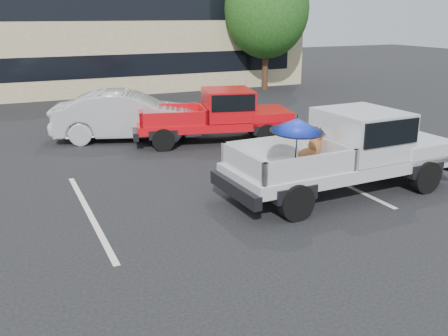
{
  "coord_description": "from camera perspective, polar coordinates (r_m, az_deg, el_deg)",
  "views": [
    {
      "loc": [
        -4.48,
        -7.95,
        4.0
      ],
      "look_at": [
        -0.86,
        -0.08,
        1.3
      ],
      "focal_mm": 40.0,
      "sensor_mm": 36.0,
      "label": 1
    }
  ],
  "objects": [
    {
      "name": "silver_sedan",
      "position": [
        16.72,
        -10.9,
        5.93
      ],
      "size": [
        5.11,
        3.11,
        1.59
      ],
      "primitive_type": "imported",
      "rotation": [
        0.0,
        0.0,
        1.25
      ],
      "color": "#ADAFB5",
      "rests_on": "ground"
    },
    {
      "name": "stripe_right",
      "position": [
        13.08,
        11.62,
        -0.87
      ],
      "size": [
        0.12,
        5.0,
        0.01
      ],
      "primitive_type": "cube",
      "color": "silver",
      "rests_on": "ground"
    },
    {
      "name": "ground",
      "position": [
        9.97,
        4.31,
        -6.42
      ],
      "size": [
        90.0,
        90.0,
        0.0
      ],
      "primitive_type": "plane",
      "color": "black",
      "rests_on": "ground"
    },
    {
      "name": "red_pickup",
      "position": [
        16.12,
        -0.09,
        6.28
      ],
      "size": [
        5.39,
        2.91,
        1.69
      ],
      "rotation": [
        0.0,
        0.0,
        -0.24
      ],
      "color": "black",
      "rests_on": "ground"
    },
    {
      "name": "tree_right",
      "position": [
        27.49,
        4.88,
        17.66
      ],
      "size": [
        4.46,
        4.46,
        6.78
      ],
      "color": "#332114",
      "rests_on": "ground"
    },
    {
      "name": "tree_back",
      "position": [
        33.63,
        -6.89,
        17.87
      ],
      "size": [
        4.68,
        4.68,
        7.11
      ],
      "color": "#332114",
      "rests_on": "ground"
    },
    {
      "name": "silver_pickup",
      "position": [
        11.86,
        14.44,
        2.35
      ],
      "size": [
        5.75,
        2.27,
        2.06
      ],
      "rotation": [
        0.0,
        0.0,
        0.03
      ],
      "color": "black",
      "rests_on": "ground"
    },
    {
      "name": "motel_building",
      "position": [
        29.67,
        -12.54,
        15.36
      ],
      "size": [
        20.4,
        8.4,
        6.3
      ],
      "color": "tan",
      "rests_on": "ground"
    },
    {
      "name": "stripe_left",
      "position": [
        10.83,
        -15.14,
        -5.0
      ],
      "size": [
        0.12,
        5.0,
        0.01
      ],
      "primitive_type": "cube",
      "color": "silver",
      "rests_on": "ground"
    }
  ]
}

